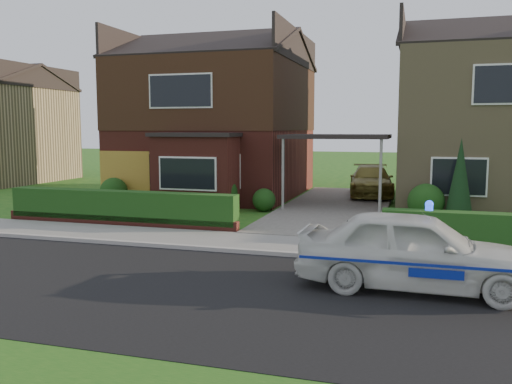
% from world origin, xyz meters
% --- Properties ---
extents(ground, '(120.00, 120.00, 0.00)m').
position_xyz_m(ground, '(0.00, 0.00, 0.00)').
color(ground, '#1A5216').
rests_on(ground, ground).
extents(road, '(60.00, 6.00, 0.02)m').
position_xyz_m(road, '(0.00, 0.00, 0.00)').
color(road, black).
rests_on(road, ground).
extents(kerb, '(60.00, 0.16, 0.12)m').
position_xyz_m(kerb, '(0.00, 3.05, 0.06)').
color(kerb, '#9E9993').
rests_on(kerb, ground).
extents(sidewalk, '(60.00, 2.00, 0.10)m').
position_xyz_m(sidewalk, '(0.00, 4.10, 0.05)').
color(sidewalk, slate).
rests_on(sidewalk, ground).
extents(driveway, '(3.80, 12.00, 0.12)m').
position_xyz_m(driveway, '(0.00, 11.00, 0.06)').
color(driveway, '#666059').
rests_on(driveway, ground).
extents(house_left, '(7.50, 9.53, 7.25)m').
position_xyz_m(house_left, '(-5.78, 13.90, 3.81)').
color(house_left, maroon).
rests_on(house_left, ground).
extents(house_right, '(7.50, 8.06, 7.25)m').
position_xyz_m(house_right, '(5.80, 13.99, 3.66)').
color(house_right, '#98845D').
rests_on(house_right, ground).
extents(carport_link, '(3.80, 3.00, 2.77)m').
position_xyz_m(carport_link, '(0.00, 10.95, 2.66)').
color(carport_link, black).
rests_on(carport_link, ground).
extents(garage_door, '(2.20, 0.10, 2.10)m').
position_xyz_m(garage_door, '(-8.25, 9.96, 1.05)').
color(garage_door, olive).
rests_on(garage_door, ground).
extents(dwarf_wall, '(7.70, 0.25, 0.36)m').
position_xyz_m(dwarf_wall, '(-5.80, 5.30, 0.18)').
color(dwarf_wall, maroon).
rests_on(dwarf_wall, ground).
extents(hedge_left, '(7.50, 0.55, 0.90)m').
position_xyz_m(hedge_left, '(-5.80, 5.45, 0.00)').
color(hedge_left, '#193912').
rests_on(hedge_left, ground).
extents(shrub_left_far, '(1.08, 1.08, 1.08)m').
position_xyz_m(shrub_left_far, '(-8.50, 9.50, 0.54)').
color(shrub_left_far, '#193912').
rests_on(shrub_left_far, ground).
extents(shrub_left_mid, '(1.32, 1.32, 1.32)m').
position_xyz_m(shrub_left_mid, '(-4.00, 9.30, 0.66)').
color(shrub_left_mid, '#193912').
rests_on(shrub_left_mid, ground).
extents(shrub_left_near, '(0.84, 0.84, 0.84)m').
position_xyz_m(shrub_left_near, '(-2.40, 9.60, 0.42)').
color(shrub_left_near, '#193912').
rests_on(shrub_left_near, ground).
extents(shrub_right_near, '(1.20, 1.20, 1.20)m').
position_xyz_m(shrub_right_near, '(3.20, 9.40, 0.60)').
color(shrub_right_near, '#193912').
rests_on(shrub_right_near, ground).
extents(conifer_a, '(0.90, 0.90, 2.60)m').
position_xyz_m(conifer_a, '(4.20, 9.20, 1.30)').
color(conifer_a, black).
rests_on(conifer_a, ground).
extents(police_car, '(4.01, 4.39, 1.65)m').
position_xyz_m(police_car, '(2.91, 1.20, 0.74)').
color(police_car, silver).
rests_on(police_car, ground).
extents(driveway_car, '(2.24, 4.53, 1.27)m').
position_xyz_m(driveway_car, '(1.00, 14.50, 0.75)').
color(driveway_car, olive).
rests_on(driveway_car, driveway).
extents(potted_plant_a, '(0.48, 0.42, 0.77)m').
position_xyz_m(potted_plant_a, '(-8.09, 6.78, 0.38)').
color(potted_plant_a, gray).
rests_on(potted_plant_a, ground).
extents(potted_plant_b, '(0.50, 0.47, 0.71)m').
position_xyz_m(potted_plant_b, '(-7.33, 7.01, 0.36)').
color(potted_plant_b, gray).
rests_on(potted_plant_b, ground).
extents(potted_plant_c, '(0.59, 0.59, 0.76)m').
position_xyz_m(potted_plant_c, '(-6.11, 7.10, 0.38)').
color(potted_plant_c, gray).
rests_on(potted_plant_c, ground).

